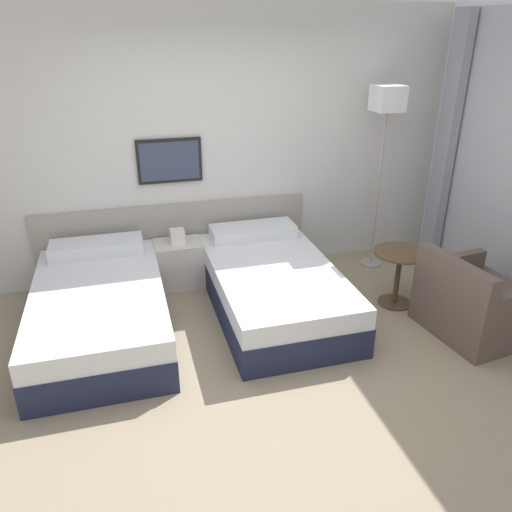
% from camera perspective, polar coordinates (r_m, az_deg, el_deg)
% --- Properties ---
extents(ground_plane, '(16.00, 16.00, 0.00)m').
position_cam_1_polar(ground_plane, '(4.05, 2.36, -12.73)').
color(ground_plane, gray).
extents(wall_headboard, '(10.00, 0.10, 2.70)m').
position_cam_1_polar(wall_headboard, '(5.21, -4.33, 11.76)').
color(wall_headboard, silver).
rests_on(wall_headboard, ground_plane).
extents(bed_near_door, '(1.10, 1.94, 0.58)m').
position_cam_1_polar(bed_near_door, '(4.56, -17.39, -5.75)').
color(bed_near_door, '#1E233D').
rests_on(bed_near_door, ground_plane).
extents(bed_near_window, '(1.10, 1.94, 0.58)m').
position_cam_1_polar(bed_near_window, '(4.72, 1.91, -3.42)').
color(bed_near_window, '#1E233D').
rests_on(bed_near_window, ground_plane).
extents(nightstand, '(0.48, 0.37, 0.61)m').
position_cam_1_polar(nightstand, '(5.21, -8.76, -0.76)').
color(nightstand, beige).
rests_on(nightstand, ground_plane).
extents(floor_lamp, '(0.28, 0.28, 1.94)m').
position_cam_1_polar(floor_lamp, '(5.36, 14.69, 15.67)').
color(floor_lamp, '#9E9993').
rests_on(floor_lamp, ground_plane).
extents(side_table, '(0.50, 0.50, 0.55)m').
position_cam_1_polar(side_table, '(4.92, 16.00, -1.25)').
color(side_table, brown).
rests_on(side_table, ground_plane).
extents(armchair, '(0.91, 0.93, 0.75)m').
position_cam_1_polar(armchair, '(4.77, 23.89, -5.20)').
color(armchair, brown).
rests_on(armchair, ground_plane).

